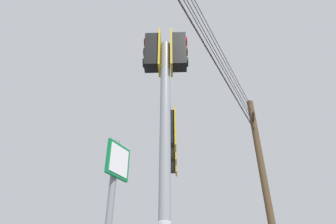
# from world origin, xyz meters

# --- Properties ---
(signal_mast_assembly) EXTENTS (1.23, 4.54, 6.52)m
(signal_mast_assembly) POSITION_xyz_m (-0.56, 0.17, 4.70)
(signal_mast_assembly) COLOR gray
(signal_mast_assembly) RESTS_ON ground
(utility_pole_wooden) EXTENTS (0.84, 1.87, 10.26)m
(utility_pole_wooden) POSITION_xyz_m (4.76, 6.87, 5.23)
(utility_pole_wooden) COLOR #4C3823
(utility_pole_wooden) RESTS_ON ground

